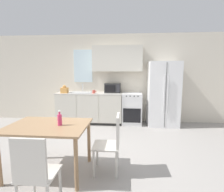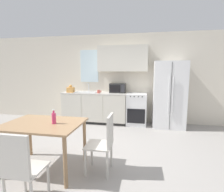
{
  "view_description": "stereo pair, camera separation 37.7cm",
  "coord_description": "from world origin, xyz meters",
  "px_view_note": "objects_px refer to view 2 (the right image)",
  "views": [
    {
      "loc": [
        0.61,
        -3.14,
        1.59
      ],
      "look_at": [
        0.28,
        0.58,
        1.05
      ],
      "focal_mm": 28.0,
      "sensor_mm": 36.0,
      "label": 1
    },
    {
      "loc": [
        0.98,
        -3.09,
        1.59
      ],
      "look_at": [
        0.28,
        0.58,
        1.05
      ],
      "focal_mm": 28.0,
      "sensor_mm": 36.0,
      "label": 2
    }
  ],
  "objects_px": {
    "microwave": "(118,88)",
    "coffee_mug": "(99,92)",
    "refrigerator": "(169,95)",
    "dining_chair_near": "(20,166)",
    "dining_table": "(44,129)",
    "dining_chair_side": "(105,140)",
    "oven_range": "(137,109)",
    "drink_bottle": "(54,118)"
  },
  "relations": [
    {
      "from": "oven_range",
      "to": "dining_table",
      "type": "relative_size",
      "value": 0.78
    },
    {
      "from": "dining_chair_near",
      "to": "dining_chair_side",
      "type": "relative_size",
      "value": 1.0
    },
    {
      "from": "dining_chair_near",
      "to": "dining_table",
      "type": "bearing_deg",
      "value": 104.26
    },
    {
      "from": "dining_chair_side",
      "to": "drink_bottle",
      "type": "relative_size",
      "value": 4.04
    },
    {
      "from": "coffee_mug",
      "to": "drink_bottle",
      "type": "bearing_deg",
      "value": -90.67
    },
    {
      "from": "oven_range",
      "to": "refrigerator",
      "type": "xyz_separation_m",
      "value": [
        0.9,
        -0.04,
        0.46
      ]
    },
    {
      "from": "refrigerator",
      "to": "dining_table",
      "type": "relative_size",
      "value": 1.54
    },
    {
      "from": "microwave",
      "to": "dining_table",
      "type": "relative_size",
      "value": 0.4
    },
    {
      "from": "coffee_mug",
      "to": "drink_bottle",
      "type": "xyz_separation_m",
      "value": [
        -0.03,
        -2.57,
        -0.11
      ]
    },
    {
      "from": "microwave",
      "to": "dining_chair_side",
      "type": "relative_size",
      "value": 0.51
    },
    {
      "from": "dining_chair_near",
      "to": "dining_chair_side",
      "type": "xyz_separation_m",
      "value": [
        0.76,
        0.91,
        0.0
      ]
    },
    {
      "from": "oven_range",
      "to": "dining_table",
      "type": "xyz_separation_m",
      "value": [
        -1.33,
        -2.7,
        0.21
      ]
    },
    {
      "from": "microwave",
      "to": "coffee_mug",
      "type": "xyz_separation_m",
      "value": [
        -0.53,
        -0.23,
        -0.09
      ]
    },
    {
      "from": "dining_chair_near",
      "to": "coffee_mug",
      "type": "bearing_deg",
      "value": 89.38
    },
    {
      "from": "refrigerator",
      "to": "microwave",
      "type": "relative_size",
      "value": 3.88
    },
    {
      "from": "dining_table",
      "to": "oven_range",
      "type": "bearing_deg",
      "value": 63.69
    },
    {
      "from": "oven_range",
      "to": "dining_chair_side",
      "type": "xyz_separation_m",
      "value": [
        -0.35,
        -2.61,
        0.07
      ]
    },
    {
      "from": "microwave",
      "to": "dining_chair_near",
      "type": "height_order",
      "value": "microwave"
    },
    {
      "from": "dining_chair_near",
      "to": "dining_chair_side",
      "type": "bearing_deg",
      "value": 49.44
    },
    {
      "from": "dining_table",
      "to": "dining_chair_side",
      "type": "distance_m",
      "value": 0.99
    },
    {
      "from": "oven_range",
      "to": "microwave",
      "type": "relative_size",
      "value": 1.96
    },
    {
      "from": "oven_range",
      "to": "coffee_mug",
      "type": "distance_m",
      "value": 1.24
    },
    {
      "from": "coffee_mug",
      "to": "dining_chair_near",
      "type": "bearing_deg",
      "value": -90.03
    },
    {
      "from": "dining_table",
      "to": "microwave",
      "type": "bearing_deg",
      "value": 74.92
    },
    {
      "from": "oven_range",
      "to": "dining_table",
      "type": "distance_m",
      "value": 3.02
    },
    {
      "from": "drink_bottle",
      "to": "refrigerator",
      "type": "bearing_deg",
      "value": 52.48
    },
    {
      "from": "oven_range",
      "to": "refrigerator",
      "type": "distance_m",
      "value": 1.01
    },
    {
      "from": "microwave",
      "to": "refrigerator",
      "type": "bearing_deg",
      "value": -5.04
    },
    {
      "from": "dining_table",
      "to": "dining_chair_side",
      "type": "bearing_deg",
      "value": 5.25
    },
    {
      "from": "dining_table",
      "to": "coffee_mug",
      "type": "bearing_deg",
      "value": 85.12
    },
    {
      "from": "dining_chair_near",
      "to": "microwave",
      "type": "bearing_deg",
      "value": 80.98
    },
    {
      "from": "dining_table",
      "to": "dining_chair_side",
      "type": "xyz_separation_m",
      "value": [
        0.98,
        0.09,
        -0.14
      ]
    },
    {
      "from": "drink_bottle",
      "to": "dining_table",
      "type": "bearing_deg",
      "value": 179.5
    },
    {
      "from": "dining_chair_near",
      "to": "drink_bottle",
      "type": "bearing_deg",
      "value": 91.39
    },
    {
      "from": "dining_chair_side",
      "to": "drink_bottle",
      "type": "bearing_deg",
      "value": 95.82
    },
    {
      "from": "microwave",
      "to": "dining_chair_near",
      "type": "distance_m",
      "value": 3.69
    },
    {
      "from": "oven_range",
      "to": "drink_bottle",
      "type": "xyz_separation_m",
      "value": [
        -1.14,
        -2.7,
        0.4
      ]
    },
    {
      "from": "microwave",
      "to": "dining_chair_side",
      "type": "xyz_separation_m",
      "value": [
        0.23,
        -2.7,
        -0.54
      ]
    },
    {
      "from": "dining_table",
      "to": "drink_bottle",
      "type": "bearing_deg",
      "value": -0.5
    },
    {
      "from": "microwave",
      "to": "drink_bottle",
      "type": "relative_size",
      "value": 2.07
    },
    {
      "from": "microwave",
      "to": "coffee_mug",
      "type": "distance_m",
      "value": 0.59
    },
    {
      "from": "oven_range",
      "to": "microwave",
      "type": "distance_m",
      "value": 0.85
    }
  ]
}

